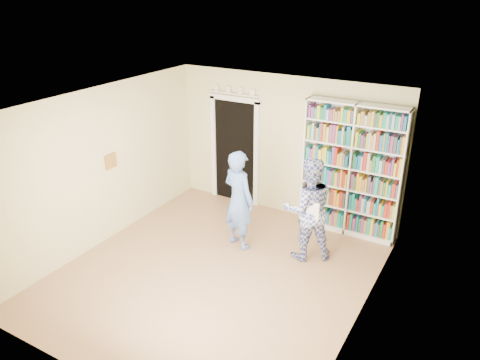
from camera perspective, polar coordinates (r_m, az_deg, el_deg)
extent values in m
plane|color=#A87551|center=(7.53, -2.97, -11.23)|extent=(5.00, 5.00, 0.00)
plane|color=white|center=(6.41, -3.47, 9.12)|extent=(5.00, 5.00, 0.00)
plane|color=beige|center=(8.90, 5.57, 4.05)|extent=(4.50, 0.00, 4.50)
plane|color=beige|center=(8.22, -16.51, 1.51)|extent=(0.00, 5.00, 5.00)
plane|color=beige|center=(6.06, 15.10, -6.32)|extent=(0.00, 5.00, 5.00)
cube|color=white|center=(8.38, 13.47, 1.16)|extent=(1.74, 0.33, 2.40)
cube|color=white|center=(8.38, 13.47, 1.16)|extent=(0.03, 0.33, 2.40)
cube|color=black|center=(9.46, -0.60, 3.42)|extent=(0.90, 0.03, 2.10)
cube|color=white|center=(9.70, -3.20, 3.88)|extent=(0.10, 0.06, 2.20)
cube|color=white|center=(9.22, 2.03, 2.86)|extent=(0.10, 0.06, 2.20)
cube|color=white|center=(9.14, -0.68, 9.89)|extent=(1.10, 0.06, 0.10)
cube|color=white|center=(9.11, -0.72, 10.49)|extent=(1.10, 0.08, 0.02)
cube|color=brown|center=(8.31, -15.48, 2.25)|extent=(0.03, 0.25, 0.25)
imported|color=#5679C0|center=(7.82, -0.16, -2.44)|extent=(0.73, 0.59, 1.74)
imported|color=#313D98|center=(7.59, 8.28, -3.51)|extent=(1.08, 1.03, 1.75)
cube|color=white|center=(7.31, 8.87, -3.73)|extent=(0.21, 0.01, 0.29)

